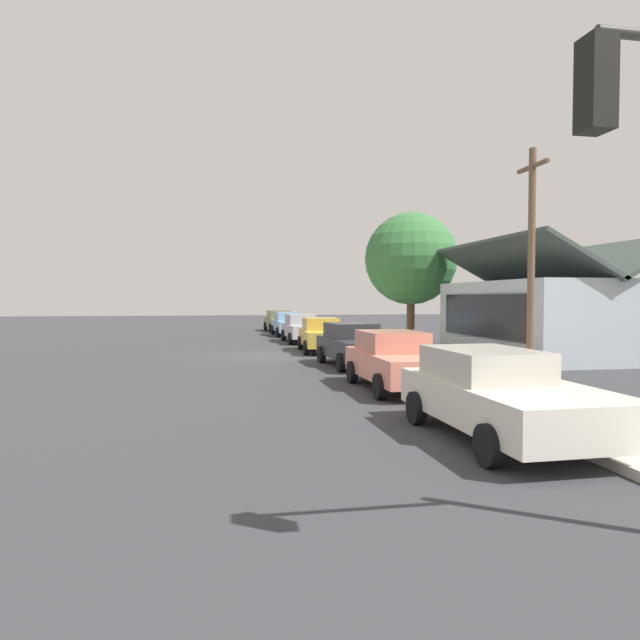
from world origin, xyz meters
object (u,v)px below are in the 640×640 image
(utility_pole_wooden, at_px, (531,256))
(car_mustard, at_px, (321,335))
(car_olive, at_px, (280,320))
(car_skyblue, at_px, (288,324))
(car_silver, at_px, (301,328))
(shade_tree, at_px, (411,259))
(car_coral, at_px, (395,360))
(car_charcoal, at_px, (353,344))
(car_ivory, at_px, (493,393))
(fire_hydrant_red, at_px, (469,377))

(utility_pole_wooden, bearing_deg, car_mustard, -148.33)
(car_olive, relative_size, car_mustard, 1.04)
(car_skyblue, bearing_deg, car_silver, -0.48)
(car_silver, xyz_separation_m, utility_pole_wooden, (14.80, 5.53, 3.11))
(car_skyblue, height_order, shade_tree, shade_tree)
(car_mustard, height_order, car_coral, same)
(car_mustard, distance_m, car_charcoal, 5.79)
(car_olive, distance_m, car_ivory, 33.98)
(car_coral, relative_size, shade_tree, 0.63)
(shade_tree, distance_m, fire_hydrant_red, 17.17)
(fire_hydrant_red, bearing_deg, car_ivory, -19.77)
(car_silver, height_order, shade_tree, shade_tree)
(car_coral, distance_m, car_ivory, 5.67)
(car_mustard, bearing_deg, car_olive, -176.71)
(car_charcoal, distance_m, car_coral, 5.43)
(car_olive, distance_m, fire_hydrant_red, 29.87)
(car_olive, height_order, car_mustard, same)
(car_ivory, distance_m, shade_tree, 21.40)
(car_silver, distance_m, car_ivory, 22.82)
(car_ivory, bearing_deg, car_silver, 179.12)
(car_coral, bearing_deg, shade_tree, 158.61)
(car_mustard, distance_m, car_ivory, 16.89)
(car_olive, bearing_deg, fire_hydrant_red, 0.50)
(car_silver, bearing_deg, fire_hydrant_red, 4.04)
(car_mustard, xyz_separation_m, utility_pole_wooden, (8.86, 5.47, 3.11))
(car_silver, distance_m, car_charcoal, 11.72)
(utility_pole_wooden, bearing_deg, shade_tree, 179.36)
(car_mustard, bearing_deg, shade_tree, 124.36)
(car_silver, bearing_deg, car_charcoal, 0.28)
(car_mustard, relative_size, car_coral, 1.00)
(car_mustard, relative_size, utility_pole_wooden, 0.61)
(car_olive, bearing_deg, car_charcoal, -1.98)
(car_skyblue, distance_m, fire_hydrant_red, 24.47)
(car_olive, xyz_separation_m, shade_tree, (13.69, 5.66, 3.85))
(car_skyblue, bearing_deg, car_ivory, -0.67)
(car_skyblue, relative_size, car_silver, 0.97)
(car_charcoal, bearing_deg, fire_hydrant_red, 8.08)
(car_silver, xyz_separation_m, car_ivory, (22.82, 0.04, 0.00))
(car_skyblue, xyz_separation_m, car_ivory, (28.56, 0.08, 0.00))
(car_skyblue, bearing_deg, shade_tree, 33.76)
(car_skyblue, xyz_separation_m, fire_hydrant_red, (24.41, 1.57, -0.32))
(car_olive, distance_m, utility_pole_wooden, 26.72)
(car_charcoal, bearing_deg, car_ivory, -3.63)
(car_coral, height_order, shade_tree, shade_tree)
(shade_tree, bearing_deg, car_mustard, -58.76)
(car_coral, bearing_deg, fire_hydrant_red, 43.90)
(shade_tree, bearing_deg, car_olive, -157.55)
(car_skyblue, relative_size, car_charcoal, 0.98)
(car_olive, relative_size, car_charcoal, 1.01)
(car_silver, xyz_separation_m, car_charcoal, (11.72, 0.19, 0.00))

